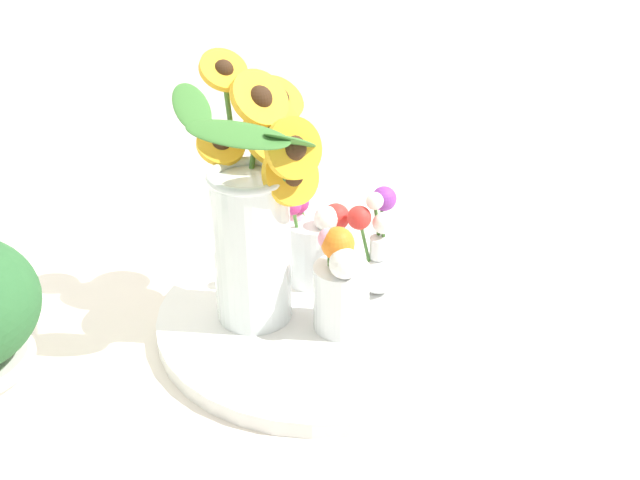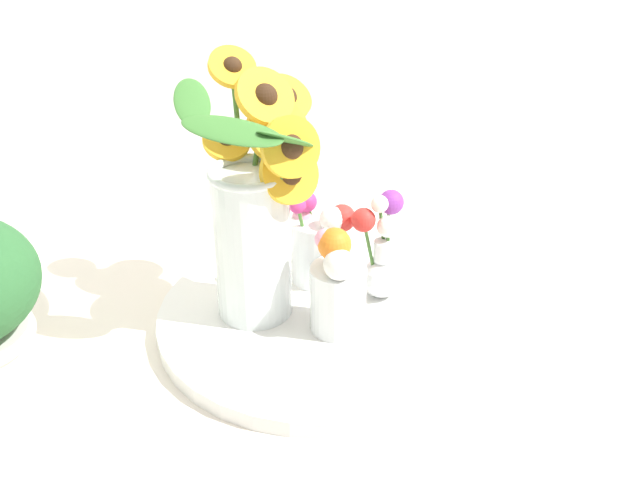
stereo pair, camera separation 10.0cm
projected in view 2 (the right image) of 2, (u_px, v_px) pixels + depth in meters
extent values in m
plane|color=silver|center=(323.00, 360.00, 0.99)|extent=(6.00, 6.00, 0.00)
cylinder|color=white|center=(320.00, 317.00, 1.06)|extent=(0.46, 0.46, 0.02)
cylinder|color=silver|center=(252.00, 246.00, 1.00)|extent=(0.10, 0.10, 0.21)
torus|color=silver|center=(249.00, 173.00, 0.95)|extent=(0.11, 0.11, 0.01)
cylinder|color=#427533|center=(269.00, 222.00, 0.96)|extent=(0.05, 0.05, 0.21)
cylinder|color=gold|center=(290.00, 147.00, 0.90)|extent=(0.09, 0.04, 0.09)
sphere|color=#382314|center=(290.00, 147.00, 0.90)|extent=(0.03, 0.03, 0.03)
cylinder|color=#427533|center=(268.00, 203.00, 1.01)|extent=(0.04, 0.01, 0.20)
cylinder|color=gold|center=(278.00, 131.00, 0.97)|extent=(0.10, 0.06, 0.09)
sphere|color=#382314|center=(278.00, 131.00, 0.97)|extent=(0.04, 0.04, 0.04)
cylinder|color=#427533|center=(243.00, 174.00, 1.01)|extent=(0.02, 0.08, 0.26)
cylinder|color=gold|center=(232.00, 67.00, 0.98)|extent=(0.07, 0.06, 0.05)
sphere|color=#382314|center=(232.00, 67.00, 0.98)|extent=(0.03, 0.03, 0.03)
cylinder|color=#427533|center=(269.00, 241.00, 0.98)|extent=(0.06, 0.03, 0.18)
cylinder|color=gold|center=(289.00, 173.00, 0.93)|extent=(0.10, 0.05, 0.09)
sphere|color=#382314|center=(289.00, 173.00, 0.93)|extent=(0.03, 0.03, 0.03)
cylinder|color=#427533|center=(280.00, 195.00, 1.01)|extent=(0.06, 0.08, 0.23)
cylinder|color=gold|center=(286.00, 97.00, 0.99)|extent=(0.08, 0.06, 0.07)
sphere|color=#382314|center=(286.00, 97.00, 0.99)|extent=(0.03, 0.03, 0.03)
cylinder|color=#427533|center=(247.00, 212.00, 1.01)|extent=(0.03, 0.07, 0.18)
cylinder|color=gold|center=(227.00, 139.00, 0.99)|extent=(0.07, 0.06, 0.05)
sphere|color=#382314|center=(227.00, 139.00, 0.99)|extent=(0.03, 0.03, 0.03)
cylinder|color=#427533|center=(251.00, 191.00, 0.99)|extent=(0.07, 0.04, 0.23)
cylinder|color=gold|center=(265.00, 96.00, 0.96)|extent=(0.09, 0.06, 0.08)
sphere|color=#382314|center=(265.00, 96.00, 0.96)|extent=(0.03, 0.03, 0.03)
ellipsoid|color=#38702D|center=(192.00, 102.00, 0.89)|extent=(0.06, 0.10, 0.04)
ellipsoid|color=#38702D|center=(232.00, 131.00, 0.85)|extent=(0.13, 0.11, 0.04)
ellipsoid|color=#38702D|center=(286.00, 139.00, 0.88)|extent=(0.10, 0.07, 0.06)
cylinder|color=white|center=(338.00, 298.00, 1.00)|extent=(0.08, 0.08, 0.09)
cylinder|color=#427533|center=(327.00, 276.00, 0.99)|extent=(0.01, 0.01, 0.11)
sphere|color=pink|center=(325.00, 239.00, 0.96)|extent=(0.03, 0.03, 0.03)
cylinder|color=#427533|center=(330.00, 278.00, 0.98)|extent=(0.01, 0.01, 0.10)
sphere|color=orange|center=(335.00, 244.00, 0.96)|extent=(0.04, 0.04, 0.04)
cylinder|color=#427533|center=(341.00, 285.00, 0.97)|extent=(0.02, 0.02, 0.07)
sphere|color=white|center=(339.00, 265.00, 0.94)|extent=(0.04, 0.04, 0.04)
sphere|color=white|center=(381.00, 278.00, 1.07)|extent=(0.06, 0.06, 0.06)
cylinder|color=white|center=(383.00, 251.00, 1.05)|extent=(0.03, 0.03, 0.03)
cylinder|color=#427533|center=(383.00, 241.00, 1.07)|extent=(0.03, 0.02, 0.11)
sphere|color=purple|center=(391.00, 202.00, 1.05)|extent=(0.04, 0.04, 0.04)
cylinder|color=#427533|center=(370.00, 252.00, 1.05)|extent=(0.02, 0.02, 0.10)
sphere|color=red|center=(363.00, 220.00, 1.03)|extent=(0.03, 0.03, 0.03)
cylinder|color=#427533|center=(383.00, 239.00, 1.05)|extent=(0.02, 0.01, 0.11)
sphere|color=white|center=(380.00, 204.00, 1.03)|extent=(0.02, 0.02, 0.02)
cylinder|color=#427533|center=(388.00, 251.00, 1.06)|extent=(0.01, 0.01, 0.08)
sphere|color=white|center=(388.00, 227.00, 1.04)|extent=(0.03, 0.03, 0.03)
cylinder|color=white|center=(319.00, 250.00, 1.11)|extent=(0.08, 0.08, 0.10)
cylinder|color=#4C8438|center=(317.00, 235.00, 1.10)|extent=(0.03, 0.03, 0.10)
sphere|color=#C6337A|center=(306.00, 202.00, 1.08)|extent=(0.03, 0.03, 0.03)
cylinder|color=#4C8438|center=(335.00, 242.00, 1.09)|extent=(0.02, 0.02, 0.08)
sphere|color=red|center=(342.00, 218.00, 1.07)|extent=(0.04, 0.04, 0.04)
cylinder|color=#4C8438|center=(326.00, 242.00, 1.08)|extent=(0.02, 0.02, 0.08)
sphere|color=white|center=(332.00, 219.00, 1.06)|extent=(0.04, 0.04, 0.04)
cylinder|color=#4C8438|center=(309.00, 241.00, 1.11)|extent=(0.02, 0.01, 0.08)
sphere|color=pink|center=(303.00, 218.00, 1.10)|extent=(0.03, 0.03, 0.03)
cylinder|color=#4C8438|center=(304.00, 235.00, 1.08)|extent=(0.03, 0.03, 0.11)
sphere|color=#C6337A|center=(297.00, 205.00, 1.04)|extent=(0.02, 0.02, 0.02)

